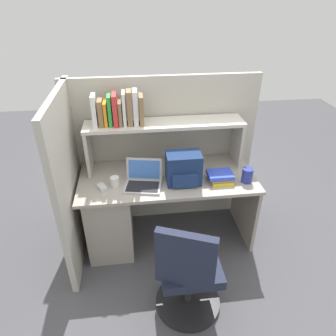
{
  "coord_description": "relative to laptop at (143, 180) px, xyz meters",
  "views": [
    {
      "loc": [
        -0.28,
        -2.34,
        2.24
      ],
      "look_at": [
        0.0,
        -0.05,
        0.85
      ],
      "focal_mm": 32.76,
      "sensor_mm": 36.0,
      "label": 1
    }
  ],
  "objects": [
    {
      "name": "ground_plane",
      "position": [
        0.22,
        0.11,
        -0.78
      ],
      "size": [
        8.0,
        8.0,
        0.0
      ],
      "primitive_type": "plane",
      "color": "#4C4C51"
    },
    {
      "name": "desk",
      "position": [
        -0.17,
        0.11,
        -0.38
      ],
      "size": [
        1.6,
        0.7,
        0.73
      ],
      "color": "#AAA093",
      "rests_on": "ground_plane"
    },
    {
      "name": "cubicle_partition_rear",
      "position": [
        0.22,
        0.49,
        -0.01
      ],
      "size": [
        1.84,
        0.05,
        1.55
      ],
      "primitive_type": "cube",
      "color": "#B2ADA0",
      "rests_on": "ground_plane"
    },
    {
      "name": "cubicle_partition_left",
      "position": [
        -0.63,
        0.06,
        -0.01
      ],
      "size": [
        0.05,
        1.06,
        1.55
      ],
      "primitive_type": "cube",
      "color": "#B2ADA0",
      "rests_on": "ground_plane"
    },
    {
      "name": "overhead_hutch",
      "position": [
        0.22,
        0.31,
        0.3
      ],
      "size": [
        1.44,
        0.28,
        0.45
      ],
      "color": "#BCB7AC",
      "rests_on": "desk"
    },
    {
      "name": "reference_books_on_shelf",
      "position": [
        -0.17,
        0.31,
        0.53
      ],
      "size": [
        0.43,
        0.18,
        0.3
      ],
      "color": "white",
      "rests_on": "overhead_hutch"
    },
    {
      "name": "laptop",
      "position": [
        0.0,
        0.0,
        0.0
      ],
      "size": [
        0.35,
        0.3,
        0.22
      ],
      "color": "#B7BABF",
      "rests_on": "desk"
    },
    {
      "name": "backpack",
      "position": [
        0.35,
        0.01,
        0.09
      ],
      "size": [
        0.3,
        0.22,
        0.28
      ],
      "color": "navy",
      "rests_on": "desk"
    },
    {
      "name": "computer_mouse",
      "position": [
        -0.36,
        -0.01,
        -0.03
      ],
      "size": [
        0.1,
        0.12,
        0.03
      ],
      "primitive_type": "cube",
      "rotation": [
        0.0,
        0.0,
        0.48
      ],
      "color": "silver",
      "rests_on": "desk"
    },
    {
      "name": "paper_cup",
      "position": [
        -0.25,
        0.03,
        -0.01
      ],
      "size": [
        0.08,
        0.08,
        0.08
      ],
      "primitive_type": "cylinder",
      "color": "white",
      "rests_on": "desk"
    },
    {
      "name": "snack_canister",
      "position": [
        0.91,
        -0.05,
        0.02
      ],
      "size": [
        0.1,
        0.1,
        0.13
      ],
      "primitive_type": "cylinder",
      "color": "navy",
      "rests_on": "desk"
    },
    {
      "name": "desk_book_stack",
      "position": [
        0.68,
        -0.02,
        -0.01
      ],
      "size": [
        0.22,
        0.19,
        0.08
      ],
      "color": "yellow",
      "rests_on": "desk"
    },
    {
      "name": "office_chair",
      "position": [
        0.27,
        -0.73,
        -0.39
      ],
      "size": [
        0.53,
        0.55,
        0.93
      ],
      "rotation": [
        0.0,
        0.0,
        2.76
      ],
      "color": "black",
      "rests_on": "ground_plane"
    }
  ]
}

